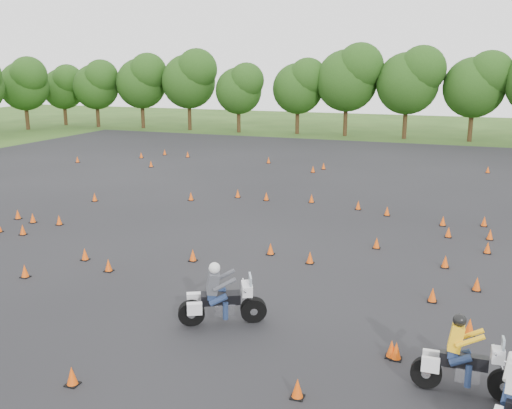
# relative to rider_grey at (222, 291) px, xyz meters

# --- Properties ---
(ground) EXTENTS (140.00, 140.00, 0.00)m
(ground) POSITION_rel_rider_grey_xyz_m (-2.45, 5.45, -1.00)
(ground) COLOR #2D5119
(ground) RESTS_ON ground
(asphalt_pad) EXTENTS (62.00, 62.00, 0.00)m
(asphalt_pad) POSITION_rel_rider_grey_xyz_m (-2.45, 11.45, -0.99)
(asphalt_pad) COLOR black
(asphalt_pad) RESTS_ON ground
(treeline) EXTENTS (86.90, 32.20, 11.02)m
(treeline) POSITION_rel_rider_grey_xyz_m (2.23, 41.04, 3.69)
(treeline) COLOR #1F4012
(treeline) RESTS_ON ground
(traffic_cones) EXTENTS (36.52, 32.89, 0.45)m
(traffic_cones) POSITION_rel_rider_grey_xyz_m (-1.80, 10.62, -0.77)
(traffic_cones) COLOR #E64D09
(traffic_cones) RESTS_ON asphalt_pad
(rider_grey) EXTENTS (2.64, 1.88, 1.98)m
(rider_grey) POSITION_rel_rider_grey_xyz_m (0.00, 0.00, 0.00)
(rider_grey) COLOR #43454B
(rider_grey) RESTS_ON ground
(rider_yellow) EXTENTS (2.42, 0.79, 1.86)m
(rider_yellow) POSITION_rel_rider_grey_xyz_m (6.66, -1.50, -0.06)
(rider_yellow) COLOR yellow
(rider_yellow) RESTS_ON ground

